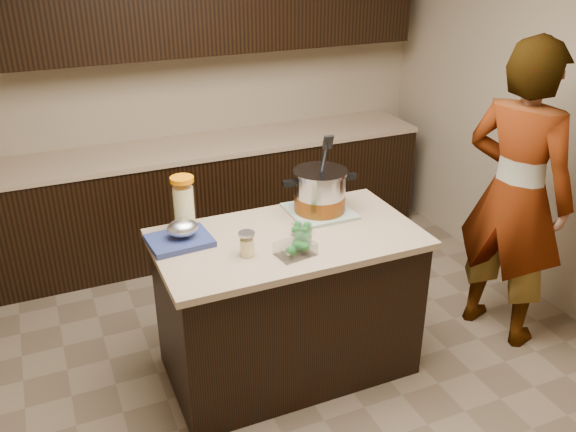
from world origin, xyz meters
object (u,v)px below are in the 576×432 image
at_px(stock_pot, 320,193).
at_px(lemonade_pitcher, 184,206).
at_px(island, 288,304).
at_px(person, 516,196).

relative_size(stock_pot, lemonade_pitcher, 1.45).
bearing_deg(stock_pot, island, -139.09).
bearing_deg(stock_pot, lemonade_pitcher, 179.47).
bearing_deg(island, stock_pot, 34.15).
distance_m(stock_pot, lemonade_pitcher, 0.79).
bearing_deg(person, lemonade_pitcher, 57.44).
relative_size(island, stock_pot, 3.22).
distance_m(stock_pot, person, 1.20).
bearing_deg(lemonade_pitcher, island, -30.74).
xyz_separation_m(island, person, (1.43, -0.18, 0.51)).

